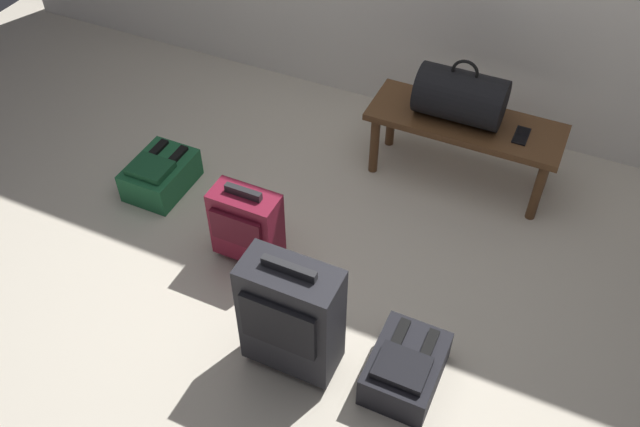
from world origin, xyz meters
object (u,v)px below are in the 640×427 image
suitcase_small_burgundy (246,224)px  backpack_green (160,174)px  bench (464,129)px  suitcase_upright_charcoal (291,316)px  cell_phone (521,136)px  backpack_dark (405,368)px  duffel_bag_black (461,96)px

suitcase_small_burgundy → backpack_green: (-0.68, 0.25, -0.15)m
bench → suitcase_small_burgundy: bearing=-126.9°
suitcase_upright_charcoal → cell_phone: bearing=67.9°
bench → suitcase_small_burgundy: suitcase_small_burgundy is taller
cell_phone → suitcase_upright_charcoal: suitcase_upright_charcoal is taller
bench → backpack_dark: 1.35m
bench → duffel_bag_black: size_ratio=2.27×
suitcase_upright_charcoal → backpack_dark: bearing=14.0°
suitcase_upright_charcoal → suitcase_small_burgundy: size_ratio=1.38×
cell_phone → backpack_dark: size_ratio=0.38×
bench → suitcase_upright_charcoal: (-0.29, -1.43, -0.01)m
suitcase_upright_charcoal → backpack_dark: size_ratio=1.67×
backpack_dark → cell_phone: bearing=84.9°
bench → suitcase_upright_charcoal: size_ratio=1.58×
duffel_bag_black → suitcase_upright_charcoal: bearing=-99.5°
bench → backpack_green: bearing=-152.4°
cell_phone → bench: bearing=176.7°
duffel_bag_black → suitcase_small_burgundy: 1.25m
backpack_dark → suitcase_upright_charcoal: bearing=-166.0°
bench → backpack_green: 1.62m
cell_phone → backpack_green: 1.88m
bench → cell_phone: bearing=-3.3°
bench → backpack_green: bench is taller
bench → duffel_bag_black: bearing=180.0°
cell_phone → backpack_green: bearing=-157.0°
suitcase_small_burgundy → bench: bearing=53.1°
suitcase_small_burgundy → backpack_green: size_ratio=1.21×
backpack_green → suitcase_upright_charcoal: bearing=-31.3°
cell_phone → duffel_bag_black: bearing=177.2°
suitcase_upright_charcoal → suitcase_small_burgundy: (-0.46, 0.44, -0.09)m
backpack_dark → backpack_green: (-1.59, 0.57, 0.00)m
duffel_bag_black → suitcase_small_burgundy: (-0.70, -0.99, -0.29)m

